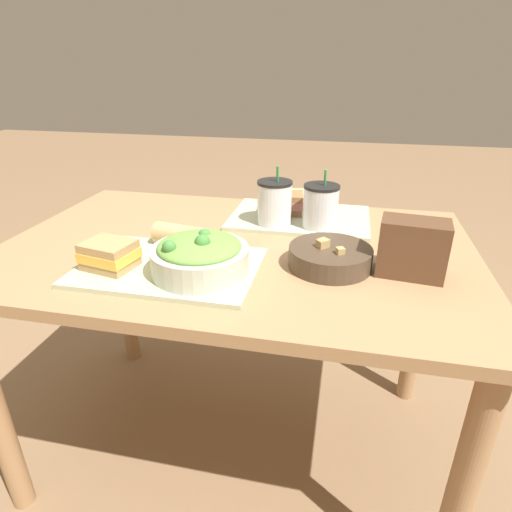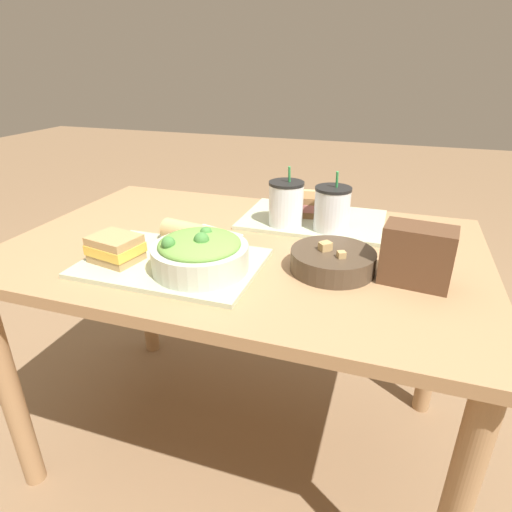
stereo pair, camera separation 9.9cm
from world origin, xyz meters
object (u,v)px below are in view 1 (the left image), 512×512
Objects in this scene: salad_bowl at (200,255)px; drink_cup_dark at (274,204)px; soup_bowl at (330,256)px; sandwich_near at (109,255)px; drink_cup_red at (321,208)px; napkin_folded at (202,237)px; sandwich_far at (284,203)px; baguette_far at (305,197)px; chip_bag at (412,248)px; baguette_near at (186,237)px.

drink_cup_dark is (0.11, 0.35, 0.02)m from salad_bowl.
soup_bowl is 1.52× the size of sandwich_near.
drink_cup_red is at bearing 100.40° from soup_bowl.
drink_cup_dark is 0.13m from drink_cup_red.
sandwich_far is at bearing 48.98° from napkin_folded.
baguette_far is (-0.11, 0.43, 0.01)m from soup_bowl.
soup_bowl is 1.51× the size of sandwich_far.
baguette_far is 0.41m from napkin_folded.
drink_cup_dark reaches higher than sandwich_far.
chip_bag reaches higher than sandwich_far.
chip_bag is at bearing -155.24° from baguette_far.
soup_bowl reaches higher than napkin_folded.
soup_bowl is 0.30m from drink_cup_dark.
napkin_folded is at bearing 162.99° from soup_bowl.
salad_bowl is at bearing -137.60° from baguette_near.
napkin_folded is at bearing 132.37° from baguette_far.
drink_cup_dark reaches higher than sandwich_near.
sandwich_far is 0.11m from baguette_far.
chip_bag is at bearing -46.52° from drink_cup_red.
drink_cup_red reaches higher than sandwich_near.
napkin_folded is at bearing -158.61° from drink_cup_red.
napkin_folded is at bearing -145.95° from drink_cup_dark.
chip_bag is at bearing 22.17° from sandwich_near.
salad_bowl is 0.49m from chip_bag.
drink_cup_dark reaches higher than soup_bowl.
drink_cup_dark reaches higher than napkin_folded.
salad_bowl is at bearing -112.61° from sandwich_far.
baguette_near is 1.04× the size of baguette_far.
baguette_far is 1.01× the size of drink_cup_dark.
soup_bowl and baguette_near have the same top height.
sandwich_far is 0.78× the size of drink_cup_red.
drink_cup_dark is (0.19, 0.22, 0.03)m from baguette_near.
napkin_folded is (0.14, 0.25, -0.04)m from sandwich_near.
sandwich_near is 0.76× the size of drink_cup_dark.
drink_cup_dark is at bearing 72.70° from salad_bowl.
baguette_far is 1.11× the size of chip_bag.
sandwich_far is at bearing 74.91° from salad_bowl.
baguette_near is (0.13, 0.15, -0.00)m from sandwich_near.
baguette_far is (0.26, 0.42, 0.00)m from baguette_near.
salad_bowl is 1.69× the size of sandwich_far.
soup_bowl is at bearing 26.33° from sandwich_near.
sandwich_near is (-0.50, -0.14, 0.02)m from soup_bowl.
chip_bag is (0.29, -0.44, 0.03)m from baguette_far.
drink_cup_dark is (-0.07, -0.20, 0.03)m from baguette_far.
sandwich_near is 0.20m from baguette_near.
baguette_near is at bearing 60.06° from sandwich_near.
sandwich_far is 0.49m from chip_bag.
sandwich_far is at bearing 139.47° from baguette_far.
drink_cup_dark is 0.43m from chip_bag.
drink_cup_red is at bearing 21.39° from napkin_folded.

